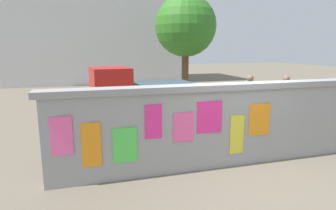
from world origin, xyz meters
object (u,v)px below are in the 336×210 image
at_px(tree_roadside, 186,26).
at_px(person_walking, 285,95).
at_px(bicycle_near, 238,100).
at_px(auto_rickshaw_truck, 140,94).
at_px(motorcycle, 246,120).
at_px(person_bystander, 249,94).

bearing_deg(tree_roadside, person_walking, -83.09).
bearing_deg(bicycle_near, person_walking, -85.91).
xyz_separation_m(bicycle_near, person_walking, (0.18, -2.56, 0.62)).
relative_size(bicycle_near, tree_roadside, 0.32).
relative_size(auto_rickshaw_truck, motorcycle, 1.95).
xyz_separation_m(person_bystander, tree_roadside, (0.16, 6.66, 2.63)).
height_order(motorcycle, person_bystander, person_bystander).
xyz_separation_m(motorcycle, person_bystander, (0.88, 1.28, 0.52)).
height_order(auto_rickshaw_truck, motorcycle, auto_rickshaw_truck).
relative_size(bicycle_near, person_bystander, 1.05).
height_order(auto_rickshaw_truck, person_walking, auto_rickshaw_truck).
distance_m(bicycle_near, person_bystander, 2.34).
bearing_deg(tree_roadside, motorcycle, -97.46).
bearing_deg(bicycle_near, motorcycle, -117.04).
xyz_separation_m(motorcycle, person_walking, (1.90, 0.81, 0.52)).
bearing_deg(person_walking, tree_roadside, 96.91).
xyz_separation_m(bicycle_near, person_bystander, (-0.84, -2.09, 0.62)).
xyz_separation_m(person_walking, tree_roadside, (-0.86, 7.13, 2.63)).
bearing_deg(tree_roadside, person_bystander, -91.35).
bearing_deg(person_walking, auto_rickshaw_truck, 156.11).
distance_m(motorcycle, bicycle_near, 3.79).
height_order(auto_rickshaw_truck, person_bystander, auto_rickshaw_truck).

